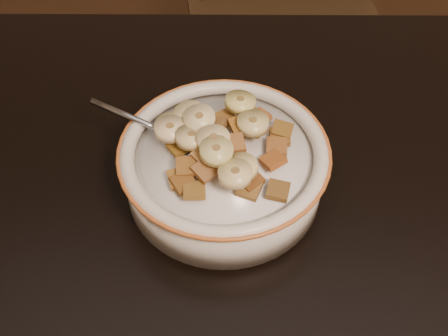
{
  "coord_description": "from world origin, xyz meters",
  "views": [
    {
      "loc": [
        -0.03,
        -0.22,
        1.21
      ],
      "look_at": [
        -0.04,
        0.14,
        0.78
      ],
      "focal_mm": 45.0,
      "sensor_mm": 36.0,
      "label": 1
    }
  ],
  "objects_px": {
    "table": "(263,326)",
    "spoon": "(194,144)",
    "cereal_bowl": "(224,172)",
    "chair": "(294,30)"
  },
  "relations": [
    {
      "from": "chair",
      "to": "spoon",
      "type": "relative_size",
      "value": 20.43
    },
    {
      "from": "chair",
      "to": "cereal_bowl",
      "type": "xyz_separation_m",
      "value": [
        -0.14,
        -0.64,
        0.29
      ]
    },
    {
      "from": "table",
      "to": "spoon",
      "type": "xyz_separation_m",
      "value": [
        -0.07,
        0.16,
        0.07
      ]
    },
    {
      "from": "chair",
      "to": "table",
      "type": "bearing_deg",
      "value": -105.39
    },
    {
      "from": "table",
      "to": "chair",
      "type": "bearing_deg",
      "value": 82.04
    },
    {
      "from": "chair",
      "to": "cereal_bowl",
      "type": "height_order",
      "value": "chair"
    },
    {
      "from": "cereal_bowl",
      "to": "spoon",
      "type": "height_order",
      "value": "spoon"
    },
    {
      "from": "table",
      "to": "cereal_bowl",
      "type": "xyz_separation_m",
      "value": [
        -0.04,
        0.14,
        0.04
      ]
    },
    {
      "from": "table",
      "to": "spoon",
      "type": "bearing_deg",
      "value": 112.73
    },
    {
      "from": "cereal_bowl",
      "to": "spoon",
      "type": "bearing_deg",
      "value": 158.57
    }
  ]
}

